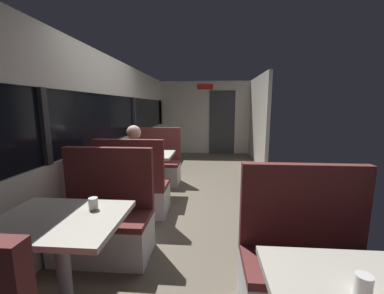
# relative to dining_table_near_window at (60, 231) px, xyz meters

# --- Properties ---
(ground_plane) EXTENTS (3.30, 9.20, 0.02)m
(ground_plane) POSITION_rel_dining_table_near_window_xyz_m (0.89, 2.09, -0.65)
(ground_plane) COLOR #665B4C
(carriage_window_panel_left) EXTENTS (0.09, 8.48, 2.30)m
(carriage_window_panel_left) POSITION_rel_dining_table_near_window_xyz_m (-0.56, 2.09, 0.47)
(carriage_window_panel_left) COLOR beige
(carriage_window_panel_left) RESTS_ON ground_plane
(carriage_end_bulkhead) EXTENTS (2.90, 0.11, 2.30)m
(carriage_end_bulkhead) POSITION_rel_dining_table_near_window_xyz_m (0.95, 6.28, 0.50)
(carriage_end_bulkhead) COLOR beige
(carriage_end_bulkhead) RESTS_ON ground_plane
(carriage_aisle_panel_right) EXTENTS (0.08, 2.40, 2.30)m
(carriage_aisle_panel_right) POSITION_rel_dining_table_near_window_xyz_m (2.34, 5.09, 0.51)
(carriage_aisle_panel_right) COLOR beige
(carriage_aisle_panel_right) RESTS_ON ground_plane
(dining_table_near_window) EXTENTS (0.90, 0.70, 0.74)m
(dining_table_near_window) POSITION_rel_dining_table_near_window_xyz_m (0.00, 0.00, 0.00)
(dining_table_near_window) COLOR #9E9EA3
(dining_table_near_window) RESTS_ON ground_plane
(bench_near_window_facing_entry) EXTENTS (0.95, 0.50, 1.10)m
(bench_near_window_facing_entry) POSITION_rel_dining_table_near_window_xyz_m (0.00, 0.70, -0.31)
(bench_near_window_facing_entry) COLOR silver
(bench_near_window_facing_entry) RESTS_ON ground_plane
(dining_table_mid_window) EXTENTS (0.90, 0.70, 0.74)m
(dining_table_mid_window) POSITION_rel_dining_table_near_window_xyz_m (0.00, 2.35, 0.00)
(dining_table_mid_window) COLOR #9E9EA3
(dining_table_mid_window) RESTS_ON ground_plane
(bench_mid_window_facing_end) EXTENTS (0.95, 0.50, 1.10)m
(bench_mid_window_facing_end) POSITION_rel_dining_table_near_window_xyz_m (0.00, 1.65, -0.31)
(bench_mid_window_facing_end) COLOR silver
(bench_mid_window_facing_end) RESTS_ON ground_plane
(bench_mid_window_facing_entry) EXTENTS (0.95, 0.50, 1.10)m
(bench_mid_window_facing_entry) POSITION_rel_dining_table_near_window_xyz_m (0.00, 3.05, -0.31)
(bench_mid_window_facing_entry) COLOR silver
(bench_mid_window_facing_entry) RESTS_ON ground_plane
(bench_front_aisle_facing_entry) EXTENTS (0.95, 0.50, 1.10)m
(bench_front_aisle_facing_entry) POSITION_rel_dining_table_near_window_xyz_m (1.79, 0.10, -0.31)
(bench_front_aisle_facing_entry) COLOR silver
(bench_front_aisle_facing_entry) RESTS_ON ground_plane
(seated_passenger) EXTENTS (0.47, 0.55, 1.26)m
(seated_passenger) POSITION_rel_dining_table_near_window_xyz_m (0.00, 1.73, -0.10)
(seated_passenger) COLOR #26262D
(seated_passenger) RESTS_ON ground_plane
(coffee_cup_primary) EXTENTS (0.07, 0.07, 0.09)m
(coffee_cup_primary) POSITION_rel_dining_table_near_window_xyz_m (1.72, -0.58, 0.15)
(coffee_cup_primary) COLOR white
(coffee_cup_primary) RESTS_ON dining_table_front_aisle
(coffee_cup_secondary) EXTENTS (0.07, 0.07, 0.09)m
(coffee_cup_secondary) POSITION_rel_dining_table_near_window_xyz_m (0.18, 0.16, 0.15)
(coffee_cup_secondary) COLOR white
(coffee_cup_secondary) RESTS_ON dining_table_near_window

